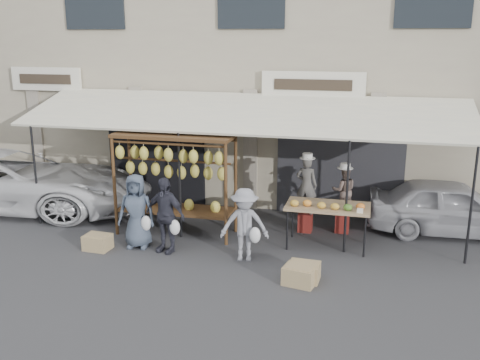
# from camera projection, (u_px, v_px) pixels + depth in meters

# --- Properties ---
(ground_plane) EXTENTS (90.00, 90.00, 0.00)m
(ground_plane) POSITION_uv_depth(u_px,v_px,m) (209.00, 262.00, 10.37)
(ground_plane) COLOR #2D2D30
(shophouse) EXTENTS (24.00, 6.15, 7.30)m
(shophouse) POSITION_uv_depth(u_px,v_px,m) (274.00, 57.00, 15.49)
(shophouse) COLOR tan
(shophouse) RESTS_ON ground_plane
(awning) EXTENTS (10.00, 2.35, 2.92)m
(awning) POSITION_uv_depth(u_px,v_px,m) (239.00, 114.00, 11.83)
(awning) COLOR beige
(awning) RESTS_ON ground_plane
(banana_rack) EXTENTS (2.60, 0.90, 2.24)m
(banana_rack) POSITION_uv_depth(u_px,v_px,m) (174.00, 165.00, 11.44)
(banana_rack) COLOR black
(banana_rack) RESTS_ON ground_plane
(produce_table) EXTENTS (1.70, 0.90, 1.04)m
(produce_table) POSITION_uv_depth(u_px,v_px,m) (328.00, 207.00, 10.86)
(produce_table) COLOR tan
(produce_table) RESTS_ON ground_plane
(vendor_left) EXTENTS (0.51, 0.37, 1.28)m
(vendor_left) POSITION_uv_depth(u_px,v_px,m) (306.00, 185.00, 11.74)
(vendor_left) COLOR #54514E
(vendor_left) RESTS_ON stool_left
(vendor_right) EXTENTS (0.59, 0.50, 1.08)m
(vendor_right) POSITION_uv_depth(u_px,v_px,m) (344.00, 191.00, 11.72)
(vendor_right) COLOR #6B5850
(vendor_right) RESTS_ON stool_right
(customer_left) EXTENTS (0.82, 0.59, 1.55)m
(customer_left) POSITION_uv_depth(u_px,v_px,m) (137.00, 211.00, 10.93)
(customer_left) COLOR #3E495A
(customer_left) RESTS_ON ground_plane
(customer_mid) EXTENTS (0.98, 0.59, 1.55)m
(customer_mid) POSITION_uv_depth(u_px,v_px,m) (165.00, 215.00, 10.69)
(customer_mid) COLOR #2C2C38
(customer_mid) RESTS_ON ground_plane
(customer_right) EXTENTS (1.02, 0.71, 1.45)m
(customer_right) POSITION_uv_depth(u_px,v_px,m) (244.00, 225.00, 10.29)
(customer_right) COLOR gray
(customer_right) RESTS_ON ground_plane
(stool_left) EXTENTS (0.35, 0.35, 0.43)m
(stool_left) POSITION_uv_depth(u_px,v_px,m) (305.00, 222.00, 11.96)
(stool_left) COLOR maroon
(stool_left) RESTS_ON ground_plane
(stool_right) EXTENTS (0.35, 0.35, 0.42)m
(stool_right) POSITION_uv_depth(u_px,v_px,m) (342.00, 223.00, 11.92)
(stool_right) COLOR maroon
(stool_right) RESTS_ON ground_plane
(crate_near_a) EXTENTS (0.62, 0.51, 0.33)m
(crate_near_a) POSITION_uv_depth(u_px,v_px,m) (300.00, 275.00, 9.41)
(crate_near_a) COLOR tan
(crate_near_a) RESTS_ON ground_plane
(crate_near_b) EXTENTS (0.56, 0.44, 0.32)m
(crate_near_b) POSITION_uv_depth(u_px,v_px,m) (304.00, 272.00, 9.55)
(crate_near_b) COLOR tan
(crate_near_b) RESTS_ON ground_plane
(crate_far) EXTENTS (0.54, 0.43, 0.31)m
(crate_far) POSITION_uv_depth(u_px,v_px,m) (98.00, 242.00, 10.94)
(crate_far) COLOR tan
(crate_far) RESTS_ON ground_plane
(sedan) EXTENTS (3.66, 1.61, 1.23)m
(sedan) POSITION_uv_depth(u_px,v_px,m) (452.00, 207.00, 11.71)
(sedan) COLOR #B1B0B6
(sedan) RESTS_ON ground_plane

